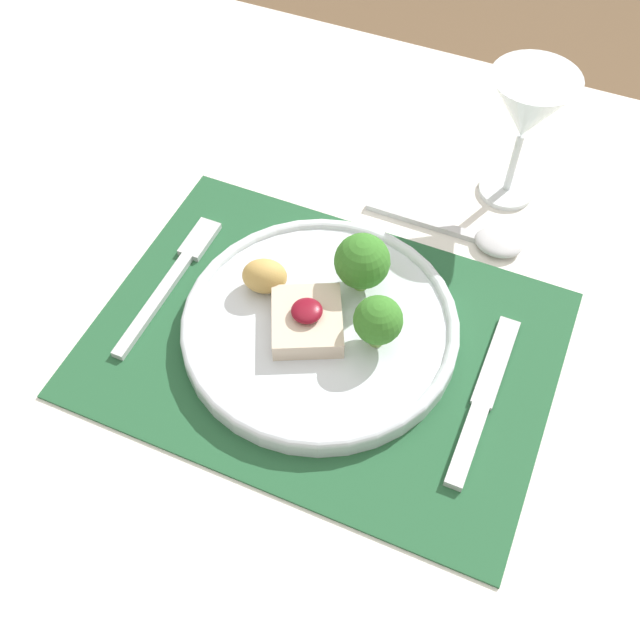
{
  "coord_description": "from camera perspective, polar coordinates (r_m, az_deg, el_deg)",
  "views": [
    {
      "loc": [
        0.15,
        -0.37,
        1.35
      ],
      "look_at": [
        -0.01,
        0.01,
        0.78
      ],
      "focal_mm": 42.0,
      "sensor_mm": 36.0,
      "label": 1
    }
  ],
  "objects": [
    {
      "name": "ground_plane",
      "position": [
        1.4,
        0.13,
        -19.48
      ],
      "size": [
        8.0,
        8.0,
        0.0
      ],
      "primitive_type": "plane",
      "color": "brown"
    },
    {
      "name": "dining_table",
      "position": [
        0.78,
        0.23,
        -5.44
      ],
      "size": [
        1.51,
        0.98,
        0.76
      ],
      "color": "white",
      "rests_on": "ground_plane"
    },
    {
      "name": "placemat",
      "position": [
        0.71,
        0.25,
        -1.81
      ],
      "size": [
        0.43,
        0.31,
        0.0
      ],
      "primitive_type": "cube",
      "color": "#235633",
      "rests_on": "dining_table"
    },
    {
      "name": "dinner_plate",
      "position": [
        0.7,
        0.25,
        0.03
      ],
      "size": [
        0.26,
        0.26,
        0.08
      ],
      "color": "silver",
      "rests_on": "placemat"
    },
    {
      "name": "fork",
      "position": [
        0.77,
        -11.01,
        3.41
      ],
      "size": [
        0.02,
        0.19,
        0.01
      ],
      "rotation": [
        0.0,
        0.0,
        0.01
      ],
      "color": "silver",
      "rests_on": "placemat"
    },
    {
      "name": "knife",
      "position": [
        0.68,
        12.07,
        -6.65
      ],
      "size": [
        0.02,
        0.19,
        0.01
      ],
      "rotation": [
        0.0,
        0.0,
        0.03
      ],
      "color": "silver",
      "rests_on": "placemat"
    },
    {
      "name": "spoon",
      "position": [
        0.8,
        12.19,
        6.18
      ],
      "size": [
        0.17,
        0.04,
        0.01
      ],
      "rotation": [
        0.0,
        0.0,
        0.07
      ],
      "color": "silver",
      "rests_on": "dining_table"
    },
    {
      "name": "wine_glass_near",
      "position": [
        0.8,
        15.55,
        15.06
      ],
      "size": [
        0.09,
        0.09,
        0.15
      ],
      "color": "white",
      "rests_on": "dining_table"
    }
  ]
}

